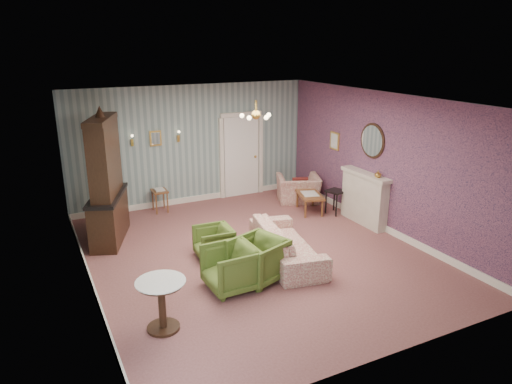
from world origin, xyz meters
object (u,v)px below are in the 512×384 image
olive_chair_c (214,241)px  dresser (105,177)px  sofa_chintz (287,238)px  side_table_black (335,202)px  coffee_table (309,203)px  olive_chair_b (231,266)px  wingback_chair (298,185)px  fireplace (364,198)px  pedestal_table (162,305)px  olive_chair_a (259,257)px

olive_chair_c → dresser: dresser is taller
sofa_chintz → side_table_black: 2.75m
coffee_table → dresser: bearing=174.8°
olive_chair_b → side_table_black: (3.60, 2.16, -0.12)m
dresser → olive_chair_c: bearing=-26.9°
wingback_chair → dresser: 4.77m
fireplace → coffee_table: (-0.68, 1.14, -0.35)m
dresser → coffee_table: size_ratio=2.99×
sofa_chintz → side_table_black: sofa_chintz is taller
wingback_chair → dresser: size_ratio=0.39×
olive_chair_b → fireplace: 4.06m
fireplace → pedestal_table: bearing=-158.5°
olive_chair_c → pedestal_table: (-1.49, -1.83, 0.04)m
wingback_chair → pedestal_table: size_ratio=1.35×
sofa_chintz → coffee_table: size_ratio=2.46×
olive_chair_a → fireplace: bearing=92.1°
pedestal_table → olive_chair_a: bearing=20.8°
wingback_chair → fireplace: bearing=126.9°
wingback_chair → dresser: bearing=25.9°
olive_chair_a → olive_chair_c: 1.19m
olive_chair_a → side_table_black: bearing=104.4°
olive_chair_c → dresser: size_ratio=0.25×
dresser → olive_chair_a: bearing=-34.8°
side_table_black → dresser: bearing=171.1°
dresser → fireplace: bearing=4.6°
sofa_chintz → wingback_chair: bearing=-24.1°
sofa_chintz → olive_chair_b: bearing=123.1°
dresser → fireplace: size_ratio=1.90×
wingback_chair → coffee_table: (-0.16, -0.77, -0.22)m
olive_chair_b → dresser: 3.38m
pedestal_table → dresser: bearing=91.2°
sofa_chintz → fireplace: size_ratio=1.56×
olive_chair_c → coffee_table: (2.95, 1.33, -0.11)m
wingback_chair → olive_chair_c: bearing=55.5°
wingback_chair → fireplace: (0.52, -1.91, 0.13)m
sofa_chintz → coffee_table: (1.76, 1.97, -0.20)m
dresser → sofa_chintz: bearing=-19.7°
olive_chair_a → wingback_chair: size_ratio=0.80×
side_table_black → pedestal_table: pedestal_table is taller
fireplace → olive_chair_a: bearing=-158.1°
olive_chair_a → fireplace: (3.26, 1.31, 0.17)m
olive_chair_a → pedestal_table: olive_chair_a is taller
side_table_black → pedestal_table: bearing=-150.4°
olive_chair_c → sofa_chintz: size_ratio=0.31×
olive_chair_a → olive_chair_c: size_ratio=1.22×
olive_chair_b → coffee_table: bearing=127.4°
sofa_chintz → side_table_black: (2.23, 1.60, -0.14)m
fireplace → side_table_black: fireplace is taller
olive_chair_b → sofa_chintz: 1.48m
olive_chair_b → side_table_black: olive_chair_b is taller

